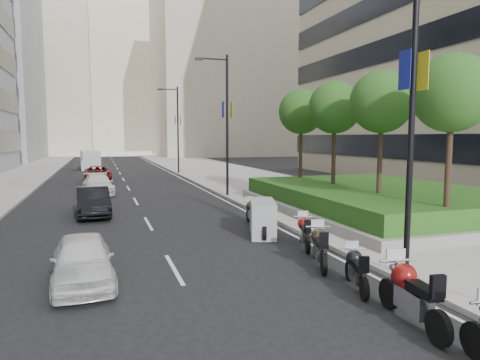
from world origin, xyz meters
name	(u,v)px	position (x,y,z in m)	size (l,w,h in m)	color
ground	(273,316)	(0.00, 0.00, 0.00)	(160.00, 160.00, 0.00)	black
sidewalk_right	(239,177)	(9.00, 30.00, 0.07)	(10.00, 100.00, 0.15)	#9E9B93
lane_edge	(184,180)	(3.70, 30.00, 0.01)	(0.12, 100.00, 0.01)	silver
lane_centre	(125,181)	(-1.50, 30.00, 0.01)	(0.12, 100.00, 0.01)	silver
building_cream_right	(224,69)	(22.00, 80.00, 18.00)	(28.00, 24.00, 36.00)	#B7AD93
building_cream_left	(30,78)	(-18.00, 100.00, 17.00)	(26.00, 24.00, 34.00)	#B7AD93
building_cream_centre	(118,83)	(2.00, 120.00, 19.00)	(30.00, 24.00, 38.00)	#B7AD93
planter	(379,206)	(10.00, 10.00, 0.35)	(10.00, 14.00, 0.40)	gray
hedge	(379,195)	(10.00, 10.00, 0.95)	(9.40, 13.40, 0.80)	#184313
tree_0	(452,94)	(8.50, 4.00, 5.42)	(2.80, 2.80, 6.30)	#332319
tree_1	(382,102)	(8.50, 8.00, 5.42)	(2.80, 2.80, 6.30)	#332319
tree_2	(335,108)	(8.50, 12.00, 5.42)	(2.80, 2.80, 6.30)	#332319
tree_3	(301,112)	(8.50, 16.00, 5.42)	(2.80, 2.80, 6.30)	#332319
lamp_post_0	(408,91)	(4.14, 1.00, 5.07)	(2.34, 0.45, 9.00)	black
lamp_post_1	(225,118)	(4.14, 18.00, 5.07)	(2.34, 0.45, 9.00)	black
lamp_post_2	(176,125)	(4.14, 36.00, 5.07)	(2.34, 0.45, 9.00)	black
motorcycle_1	(411,294)	(2.55, -1.27, 0.66)	(0.82, 2.47, 1.23)	black
motorcycle_2	(356,269)	(2.65, 0.86, 0.52)	(0.82, 1.89, 0.97)	black
motorcycle_3	(320,247)	(2.74, 2.92, 0.60)	(1.01, 2.14, 1.12)	black
motorcycle_4	(305,232)	(3.29, 5.02, 0.55)	(0.90, 2.01, 1.04)	black
motorcycle_5	(262,218)	(2.53, 7.16, 0.69)	(1.57, 2.46, 1.39)	black
motorcycle_6	(252,212)	(2.89, 9.36, 0.54)	(0.68, 2.03, 1.01)	black
car_a	(83,260)	(-4.00, 3.47, 0.65)	(1.54, 3.84, 1.31)	silver
car_b	(93,202)	(-3.87, 13.74, 0.71)	(1.49, 4.28, 1.41)	black
car_c	(98,184)	(-3.67, 22.04, 0.67)	(1.88, 4.62, 1.34)	silver
car_d	(98,174)	(-3.70, 30.94, 0.67)	(2.23, 4.84, 1.35)	maroon
delivery_van	(90,161)	(-4.57, 45.68, 1.03)	(2.43, 5.42, 2.21)	#B7B6B8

